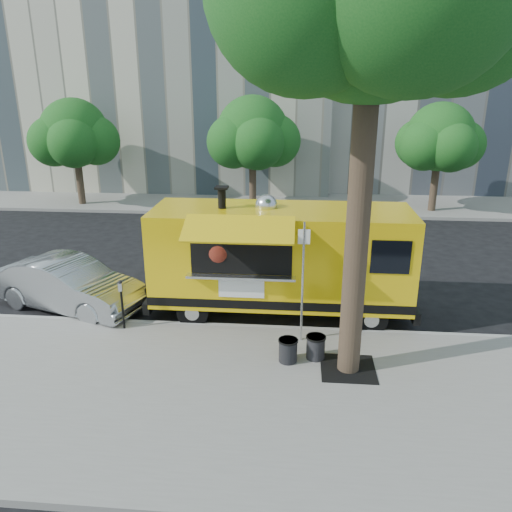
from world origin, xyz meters
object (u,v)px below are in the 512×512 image
Objects in this scene: trash_bin_left at (316,346)px; far_tree_a at (74,133)px; far_tree_c at (440,137)px; sedan at (69,285)px; parking_meter at (122,299)px; far_tree_b at (253,133)px; food_truck at (280,258)px; sign_post at (303,275)px; trash_bin_right at (288,350)px.

far_tree_a is at bearing 128.96° from trash_bin_left.
far_tree_c is 9.45× the size of trash_bin_left.
far_tree_c is at bearing -27.58° from sedan.
far_tree_c is 17.82m from parking_meter.
far_tree_a is 9.01m from far_tree_b.
sign_post is at bearing -70.28° from food_truck.
far_tree_c is 18.24m from sedan.
sedan is (-13.04, -12.40, -2.98)m from far_tree_c.
sign_post is (2.55, -14.25, -1.98)m from far_tree_b.
food_truck reaches higher than sign_post.
sign_post is 1.67m from trash_bin_left.
far_tree_c is at bearing 0.32° from far_tree_a.
trash_bin_left is at bearing 17.25° from trash_bin_right.
far_tree_a is at bearing 131.86° from food_truck.
trash_bin_left is 0.65m from trash_bin_right.
far_tree_b is at bearing 1.22° from sedan.
far_tree_c is at bearing -1.91° from far_tree_b.
trash_bin_right is (2.26, -15.29, -3.39)m from far_tree_b.
far_tree_c reaches higher than trash_bin_left.
far_tree_a is at bearing 117.15° from parking_meter.
far_tree_b reaches higher than far_tree_c.
sign_post is at bearing -79.85° from far_tree_b.
far_tree_b is 1.23× the size of sedan.
trash_bin_right is at bearing -52.91° from far_tree_a.
trash_bin_right is at bearing -93.52° from sedan.
parking_meter is (-4.55, 0.20, -0.87)m from sign_post.
parking_meter is 4.27m from food_truck.
trash_bin_right is (-0.29, -1.04, -1.41)m from sign_post.
trash_bin_right is at bearing -16.29° from parking_meter.
trash_bin_left is (0.96, -2.57, -1.23)m from food_truck.
sedan is (-4.04, -12.70, -3.10)m from far_tree_b.
sign_post reaches higher than sedan.
sedan is (-6.59, 1.55, -1.11)m from sign_post.
far_tree_a is 0.74× the size of food_truck.
far_tree_b is at bearing 2.54° from far_tree_a.
food_truck is (-7.07, -12.23, -2.04)m from far_tree_c.
far_tree_a is 16.46m from food_truck.
parking_meter is at bearing -128.66° from far_tree_c.
food_truck reaches higher than trash_bin_left.
food_truck reaches higher than parking_meter.
sedan is at bearing 160.88° from trash_bin_left.
far_tree_b is (9.00, 0.40, 0.06)m from far_tree_a.
sign_post is 0.67× the size of sedan.
parking_meter is at bearing 167.86° from trash_bin_left.
far_tree_a is at bearing -177.46° from far_tree_b.
far_tree_a reaches higher than trash_bin_right.
sedan is at bearing 157.61° from trash_bin_right.
far_tree_a reaches higher than sedan.
food_truck is (-0.62, 1.72, -0.17)m from sign_post.
far_tree_b reaches higher than trash_bin_right.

